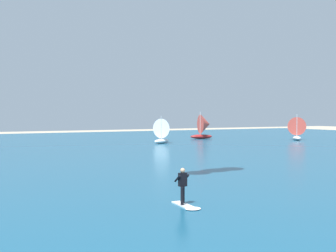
{
  "coord_description": "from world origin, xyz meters",
  "views": [
    {
      "loc": [
        -9.66,
        4.8,
        4.16
      ],
      "look_at": [
        -0.14,
        22.44,
        3.6
      ],
      "focal_mm": 43.5,
      "sensor_mm": 36.0,
      "label": 1
    }
  ],
  "objects": [
    {
      "name": "ocean",
      "position": [
        0.0,
        51.9,
        0.05
      ],
      "size": [
        160.0,
        90.0,
        0.1
      ],
      "primitive_type": "cube",
      "color": "navy",
      "rests_on": "ground"
    },
    {
      "name": "kitesurfer",
      "position": [
        -0.48,
        20.25,
        0.7
      ],
      "size": [
        0.73,
        1.97,
        1.67
      ],
      "color": "white",
      "rests_on": "ocean"
    },
    {
      "name": "sailboat_far_left",
      "position": [
        39.54,
        52.55,
        1.99
      ],
      "size": [
        3.46,
        3.7,
        4.12
      ],
      "color": "silver",
      "rests_on": "ocean"
    },
    {
      "name": "sailboat_near_shore",
      "position": [
        28.36,
        62.33,
        2.2
      ],
      "size": [
        4.06,
        3.54,
        4.58
      ],
      "color": "maroon",
      "rests_on": "ocean"
    },
    {
      "name": "sailboat_anchored_offshore",
      "position": [
        17.3,
        56.12,
        1.9
      ],
      "size": [
        3.53,
        3.16,
        3.93
      ],
      "color": "white",
      "rests_on": "ocean"
    }
  ]
}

